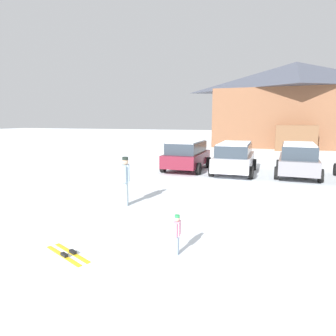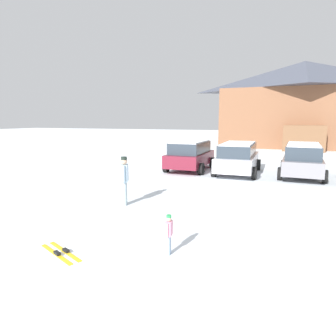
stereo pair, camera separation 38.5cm
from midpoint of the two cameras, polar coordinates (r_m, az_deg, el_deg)
ground at (r=5.24m, az=-13.69°, el=-24.70°), size 160.00×160.00×0.00m
ski_lodge at (r=36.13m, az=22.59°, el=11.17°), size 16.86×11.64×9.04m
parked_maroon_van at (r=17.36m, az=2.97°, el=2.60°), size 2.24×4.14×1.69m
parked_white_suv at (r=16.66m, az=11.90°, el=2.12°), size 2.23×4.70×1.67m
parked_grey_wagon at (r=16.77m, az=22.94°, el=1.67°), size 2.31×4.53×1.71m
skier_adult_in_blue_parka at (r=10.26m, az=-9.14°, el=-1.94°), size 0.38×0.58×1.67m
skier_child_in_pink_snowsuit at (r=6.59m, az=0.04°, el=-12.16°), size 0.15×0.33×0.89m
pair_of_skis at (r=7.15m, az=-20.06°, el=-15.15°), size 1.37×0.83×0.08m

